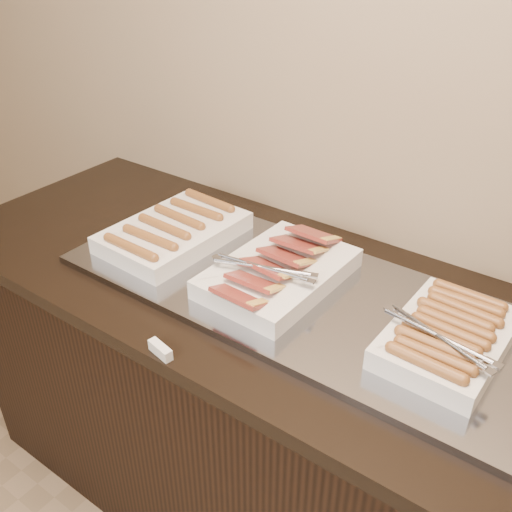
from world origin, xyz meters
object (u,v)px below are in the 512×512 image
(dish_center, at_px, (278,272))
(dish_right, at_px, (447,336))
(counter, at_px, (283,416))
(warming_tray, at_px, (295,291))
(dish_left, at_px, (174,231))

(dish_center, height_order, dish_right, dish_center)
(counter, relative_size, warming_tray, 1.72)
(warming_tray, relative_size, dish_center, 2.92)
(warming_tray, relative_size, dish_left, 3.00)
(warming_tray, xyz_separation_m, dish_right, (0.38, -0.00, 0.04))
(dish_right, bearing_deg, dish_left, -178.92)
(dish_left, relative_size, dish_center, 0.97)
(dish_left, bearing_deg, dish_right, 1.98)
(counter, relative_size, dish_left, 5.15)
(warming_tray, distance_m, dish_center, 0.07)
(counter, bearing_deg, dish_left, 180.00)
(counter, height_order, dish_left, dish_left)
(dish_center, distance_m, dish_right, 0.43)
(dish_left, xyz_separation_m, dish_right, (0.79, -0.00, 0.01))
(dish_center, bearing_deg, dish_right, 1.81)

